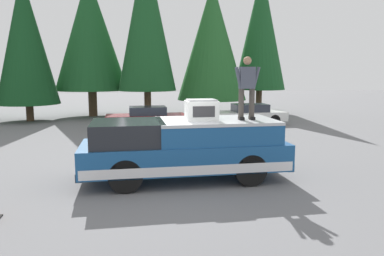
{
  "coord_description": "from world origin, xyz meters",
  "views": [
    {
      "loc": [
        -9.62,
        1.12,
        2.93
      ],
      "look_at": [
        0.63,
        -0.7,
        1.35
      ],
      "focal_mm": 34.56,
      "sensor_mm": 36.0,
      "label": 1
    }
  ],
  "objects_px": {
    "pickup_truck": "(185,148)",
    "compressor_unit": "(201,110)",
    "person_on_truck_bed": "(247,86)",
    "parked_car_maroon": "(146,118)",
    "parked_car_white": "(249,114)"
  },
  "relations": [
    {
      "from": "pickup_truck",
      "to": "compressor_unit",
      "type": "height_order",
      "value": "compressor_unit"
    },
    {
      "from": "person_on_truck_bed",
      "to": "parked_car_maroon",
      "type": "height_order",
      "value": "person_on_truck_bed"
    },
    {
      "from": "pickup_truck",
      "to": "compressor_unit",
      "type": "xyz_separation_m",
      "value": [
        -0.08,
        -0.45,
        1.05
      ]
    },
    {
      "from": "compressor_unit",
      "to": "parked_car_maroon",
      "type": "bearing_deg",
      "value": 5.88
    },
    {
      "from": "pickup_truck",
      "to": "person_on_truck_bed",
      "type": "bearing_deg",
      "value": -96.58
    },
    {
      "from": "parked_car_white",
      "to": "parked_car_maroon",
      "type": "distance_m",
      "value": 5.79
    },
    {
      "from": "compressor_unit",
      "to": "person_on_truck_bed",
      "type": "relative_size",
      "value": 0.5
    },
    {
      "from": "pickup_truck",
      "to": "parked_car_white",
      "type": "xyz_separation_m",
      "value": [
        10.02,
        -5.23,
        -0.29
      ]
    },
    {
      "from": "parked_car_maroon",
      "to": "pickup_truck",
      "type": "bearing_deg",
      "value": -176.77
    },
    {
      "from": "person_on_truck_bed",
      "to": "parked_car_maroon",
      "type": "distance_m",
      "value": 10.11
    },
    {
      "from": "pickup_truck",
      "to": "parked_car_white",
      "type": "distance_m",
      "value": 11.31
    },
    {
      "from": "parked_car_white",
      "to": "person_on_truck_bed",
      "type": "bearing_deg",
      "value": 160.8
    },
    {
      "from": "person_on_truck_bed",
      "to": "pickup_truck",
      "type": "bearing_deg",
      "value": 83.42
    },
    {
      "from": "pickup_truck",
      "to": "person_on_truck_bed",
      "type": "relative_size",
      "value": 3.28
    },
    {
      "from": "compressor_unit",
      "to": "parked_car_maroon",
      "type": "xyz_separation_m",
      "value": [
        9.55,
        0.98,
        -1.35
      ]
    }
  ]
}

